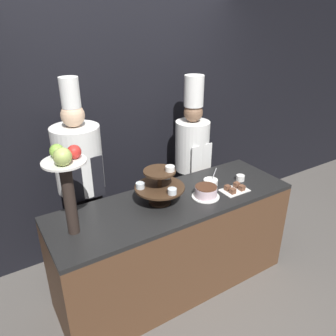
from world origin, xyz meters
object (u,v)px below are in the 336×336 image
fruit_pedestal (67,176)px  chef_left (81,179)px  tiered_stand (160,185)px  chef_center_left (192,155)px  cake_square_tray (235,189)px  cup_white (240,178)px  cake_round (206,192)px  serving_bowl_far (211,182)px

fruit_pedestal → chef_left: size_ratio=0.36×
tiered_stand → chef_center_left: (0.71, 0.56, -0.11)m
tiered_stand → cake_square_tray: (0.65, -0.17, -0.15)m
cup_white → chef_left: (-1.29, 0.61, 0.07)m
tiered_stand → cake_square_tray: tiered_stand is taller
cake_round → serving_bowl_far: (0.17, 0.15, -0.02)m
serving_bowl_far → chef_left: (-1.00, 0.53, 0.07)m
fruit_pedestal → chef_center_left: bearing=22.4°
fruit_pedestal → tiered_stand: bearing=2.5°
tiered_stand → serving_bowl_far: 0.56m
fruit_pedestal → cup_white: size_ratio=8.55×
fruit_pedestal → chef_left: 0.72m
cake_round → serving_bowl_far: 0.23m
cake_round → serving_bowl_far: serving_bowl_far is taller
tiered_stand → chef_center_left: chef_center_left is taller
cake_round → serving_bowl_far: bearing=41.1°
cake_square_tray → chef_center_left: (0.07, 0.73, 0.04)m
cake_square_tray → cup_white: bearing=33.8°
tiered_stand → cup_white: (0.82, -0.05, -0.14)m
tiered_stand → fruit_pedestal: fruit_pedestal is taller
cake_square_tray → cake_round: bearing=170.3°
cake_round → chef_left: 1.08m
cup_white → chef_center_left: (-0.11, 0.61, 0.03)m
tiered_stand → fruit_pedestal: bearing=-177.5°
cake_square_tray → chef_left: 1.33m
fruit_pedestal → cake_round: bearing=-5.0°
chef_left → chef_center_left: (1.18, 0.00, -0.04)m
cake_round → cup_white: size_ratio=3.01×
tiered_stand → chef_left: chef_left is taller
fruit_pedestal → cup_white: fruit_pedestal is taller
tiered_stand → fruit_pedestal: 0.77m
cup_white → fruit_pedestal: bearing=179.1°
tiered_stand → cup_white: bearing=-3.8°
cake_square_tray → chef_left: chef_left is taller
cake_round → chef_center_left: size_ratio=0.13×
tiered_stand → chef_center_left: size_ratio=0.23×
cake_round → cake_square_tray: 0.28m
fruit_pedestal → cup_white: bearing=-0.9°
cake_square_tray → chef_center_left: chef_center_left is taller
cup_white → cake_square_tray: size_ratio=0.33×
tiered_stand → chef_left: 0.73m
fruit_pedestal → cake_square_tray: bearing=-6.0°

